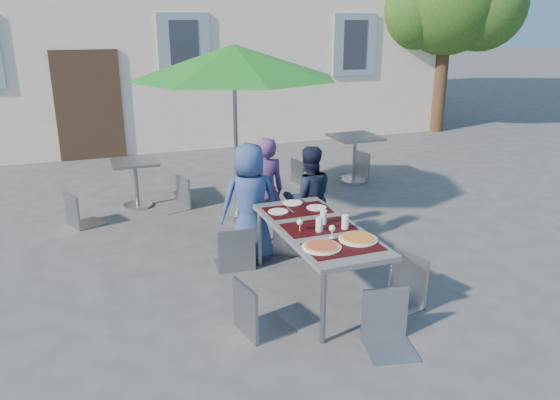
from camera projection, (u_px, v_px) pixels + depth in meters
name	position (u px, v px, depth m)	size (l,w,h in m)	color
ground	(345.00, 311.00, 5.41)	(90.00, 90.00, 0.00)	#414143
dining_table	(318.00, 232.00, 5.56)	(0.80, 1.85, 0.76)	#434247
pizza_near_left	(322.00, 246.00, 5.02)	(0.37, 0.37, 0.03)	white
pizza_near_right	(358.00, 238.00, 5.20)	(0.37, 0.37, 0.03)	white
glassware	(327.00, 222.00, 5.45)	(0.52, 0.44, 0.15)	silver
place_settings	(296.00, 207.00, 6.09)	(0.70, 0.47, 0.01)	white
child_0	(250.00, 202.00, 6.41)	(0.69, 0.45, 1.42)	navy
child_1	(265.00, 191.00, 6.90)	(0.51, 0.33, 1.39)	#56346C
child_2	(308.00, 198.00, 6.72)	(0.64, 0.37, 1.32)	#171B32
chair_0	(234.00, 223.00, 6.18)	(0.46, 0.46, 0.97)	gray
chair_1	(291.00, 208.00, 6.60)	(0.57, 0.57, 1.00)	gray
chair_2	(315.00, 206.00, 6.59)	(0.49, 0.50, 1.03)	gray
chair_3	(255.00, 277.00, 4.88)	(0.50, 0.50, 0.96)	gray
chair_4	(405.00, 250.00, 5.37)	(0.54, 0.54, 1.01)	#8F969B
chair_5	(390.00, 288.00, 4.69)	(0.51, 0.51, 0.95)	#8F959A
patio_umbrella	(234.00, 62.00, 7.30)	(2.86, 2.86, 2.45)	#B3B5BB
cafe_table_0	(135.00, 176.00, 8.31)	(0.68, 0.68, 0.73)	#B3B5BB
bg_chair_l_0	(77.00, 189.00, 7.50)	(0.54, 0.53, 0.92)	gray
bg_chair_r_0	(177.00, 175.00, 8.23)	(0.50, 0.50, 0.90)	#8F959A
cafe_table_1	(355.00, 149.00, 9.53)	(0.78, 0.78, 0.84)	#B3B5BB
bg_chair_l_1	(302.00, 157.00, 9.50)	(0.44, 0.44, 0.84)	gray
bg_chair_r_1	(359.00, 150.00, 9.89)	(0.48, 0.47, 0.88)	gray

